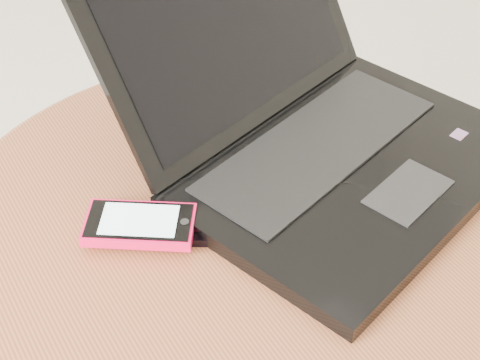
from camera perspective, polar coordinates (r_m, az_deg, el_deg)
table at (r=0.86m, az=0.63°, el=-9.06°), size 0.68×0.68×0.54m
laptop at (r=0.84m, az=5.94°, el=3.88°), size 0.46×0.47×0.22m
phone_black at (r=0.78m, az=-6.07°, el=-3.37°), size 0.12×0.10×0.01m
phone_pink at (r=0.76m, az=-7.66°, el=-3.36°), size 0.12×0.11×0.01m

